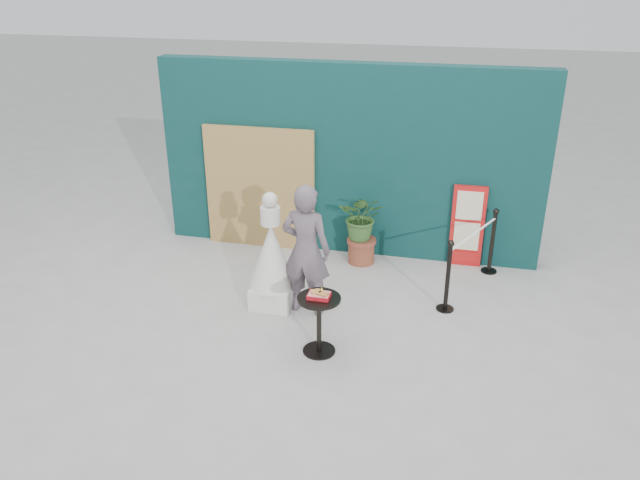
% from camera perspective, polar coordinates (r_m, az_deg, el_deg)
% --- Properties ---
extents(ground, '(60.00, 60.00, 0.00)m').
position_cam_1_polar(ground, '(7.67, -2.07, -10.46)').
color(ground, '#ADAAA5').
rests_on(ground, ground).
extents(back_wall, '(6.00, 0.30, 3.00)m').
position_cam_1_polar(back_wall, '(9.80, 2.60, 7.25)').
color(back_wall, '#0B3232').
rests_on(back_wall, ground).
extents(bamboo_fence, '(1.80, 0.08, 2.00)m').
position_cam_1_polar(bamboo_fence, '(10.10, -5.53, 4.70)').
color(bamboo_fence, tan).
rests_on(bamboo_fence, ground).
extents(woman, '(0.71, 0.51, 1.81)m').
position_cam_1_polar(woman, '(8.13, -1.28, -0.94)').
color(woman, '#665761').
rests_on(woman, ground).
extents(menu_board, '(0.50, 0.07, 1.30)m').
position_cam_1_polar(menu_board, '(9.76, 13.32, 1.22)').
color(menu_board, red).
rests_on(menu_board, ground).
extents(statue, '(0.64, 0.64, 1.64)m').
position_cam_1_polar(statue, '(8.40, -4.42, -1.89)').
color(statue, white).
rests_on(statue, ground).
extents(cafe_table, '(0.52, 0.52, 0.75)m').
position_cam_1_polar(cafe_table, '(7.46, -0.09, -6.97)').
color(cafe_table, black).
rests_on(cafe_table, ground).
extents(food_basket, '(0.26, 0.19, 0.11)m').
position_cam_1_polar(food_basket, '(7.31, -0.07, -5.02)').
color(food_basket, red).
rests_on(food_basket, cafe_table).
extents(planter, '(0.67, 0.58, 1.15)m').
position_cam_1_polar(planter, '(9.60, 3.87, 1.55)').
color(planter, brown).
rests_on(planter, ground).
extents(stanchion_barrier, '(0.84, 1.54, 1.03)m').
position_cam_1_polar(stanchion_barrier, '(9.09, 13.67, -1.67)').
color(stanchion_barrier, black).
rests_on(stanchion_barrier, ground).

